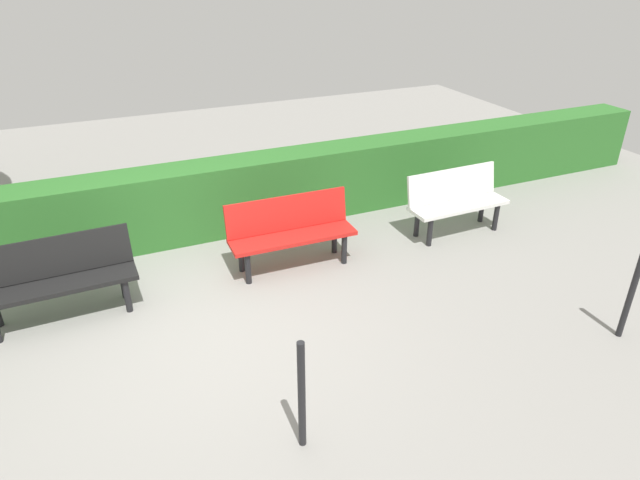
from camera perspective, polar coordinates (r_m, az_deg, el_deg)
ground_plane at (r=5.88m, az=-11.28°, el=-9.03°), size 17.58×17.58×0.00m
bench_white at (r=7.72m, az=13.81°, el=4.13°), size 1.40×0.49×0.86m
bench_red at (r=6.67m, az=-3.04°, el=1.11°), size 1.53×0.48×0.86m
bench_black at (r=6.34m, az=-25.49°, el=-3.34°), size 1.57×0.50×0.86m
hedge_row at (r=7.73m, az=-7.06°, el=4.88°), size 13.58×0.58×0.98m
railing_post_near at (r=6.20m, az=29.36°, el=-4.85°), size 0.06×0.06×1.00m
railing_post_mid at (r=4.32m, az=-1.90°, el=-15.71°), size 0.06×0.06×1.00m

